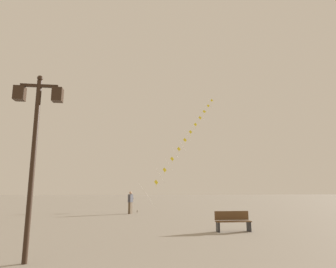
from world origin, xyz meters
name	(u,v)px	position (x,y,z in m)	size (l,w,h in m)	color
ground_plane	(122,216)	(0.00, 20.00, 0.00)	(160.00, 160.00, 0.00)	gray
twin_lantern_lamp_post	(36,129)	(-2.25, 6.39, 3.52)	(1.31, 0.28, 5.10)	black
kite_train	(188,136)	(7.22, 31.49, 8.05)	(11.52, 15.93, 15.16)	brown
kite_flyer	(130,202)	(0.58, 21.67, 0.90)	(0.48, 0.59, 1.71)	brown
park_bench	(233,221)	(5.10, 11.27, 0.45)	(1.61, 0.47, 0.89)	brown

